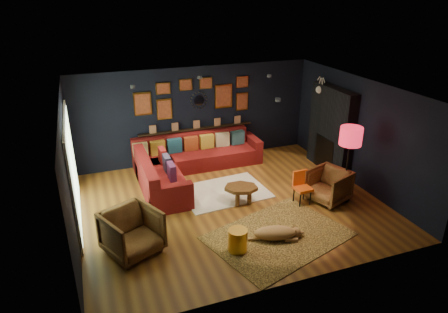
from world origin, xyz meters
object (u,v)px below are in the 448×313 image
object	(u,v)px
floor_lamp	(351,139)
armchair_right	(328,184)
sectional	(184,164)
orange_chair	(301,185)
armchair_left	(132,230)
gold_stool	(238,240)
pouf	(160,177)
coffee_table	(241,189)
dog	(275,231)

from	to	relation	value
floor_lamp	armchair_right	bearing A→B (deg)	164.25
sectional	orange_chair	size ratio (longest dim) A/B	4.50
armchair_left	orange_chair	world-z (taller)	armchair_left
sectional	gold_stool	distance (m)	3.44
orange_chair	floor_lamp	size ratio (longest dim) A/B	0.43
armchair_left	pouf	bearing A→B (deg)	42.93
sectional	armchair_right	size ratio (longest dim) A/B	4.14
armchair_left	floor_lamp	size ratio (longest dim) A/B	0.53
pouf	sectional	bearing A→B (deg)	24.23
armchair_right	orange_chair	distance (m)	0.63
gold_stool	orange_chair	xyz separation A→B (m)	(2.01, 1.19, 0.22)
armchair_left	gold_stool	size ratio (longest dim) A/B	2.09
pouf	gold_stool	world-z (taller)	gold_stool
coffee_table	gold_stool	bearing A→B (deg)	-114.39
armchair_left	armchair_right	size ratio (longest dim) A/B	1.13
sectional	armchair_left	distance (m)	3.29
pouf	gold_stool	xyz separation A→B (m)	(0.79, -3.13, 0.02)
pouf	dog	bearing A→B (deg)	-62.28
sectional	coffee_table	world-z (taller)	sectional
dog	armchair_left	bearing A→B (deg)	-175.25
pouf	gold_stool	size ratio (longest dim) A/B	1.19
armchair_left	dog	distance (m)	2.69
pouf	orange_chair	world-z (taller)	orange_chair
sectional	floor_lamp	distance (m)	4.13
sectional	pouf	world-z (taller)	sectional
coffee_table	gold_stool	distance (m)	1.79
orange_chair	floor_lamp	distance (m)	1.45
sectional	pouf	distance (m)	0.76
sectional	dog	distance (m)	3.48
gold_stool	dog	world-z (taller)	gold_stool
armchair_left	orange_chair	distance (m)	3.86
armchair_right	floor_lamp	bearing A→B (deg)	54.38
gold_stool	orange_chair	bearing A→B (deg)	30.71
coffee_table	armchair_left	bearing A→B (deg)	-158.61
coffee_table	armchair_right	distance (m)	1.98
coffee_table	armchair_left	size ratio (longest dim) A/B	0.99
armchair_left	floor_lamp	xyz separation A→B (m)	(4.80, 0.32, 1.02)
armchair_left	coffee_table	bearing A→B (deg)	-3.46
coffee_table	armchair_left	distance (m)	2.74
armchair_left	dog	bearing A→B (deg)	-36.50
gold_stool	armchair_right	bearing A→B (deg)	21.85
coffee_table	floor_lamp	distance (m)	2.61
floor_lamp	coffee_table	bearing A→B (deg)	163.31
armchair_right	floor_lamp	size ratio (longest dim) A/B	0.47
armchair_right	pouf	bearing A→B (deg)	-141.22
coffee_table	armchair_left	xyz separation A→B (m)	(-2.55, -1.00, 0.13)
gold_stool	floor_lamp	world-z (taller)	floor_lamp
armchair_right	orange_chair	size ratio (longest dim) A/B	1.09
coffee_table	armchair_left	world-z (taller)	armchair_left
sectional	coffee_table	xyz separation A→B (m)	(0.84, -1.81, 0.01)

